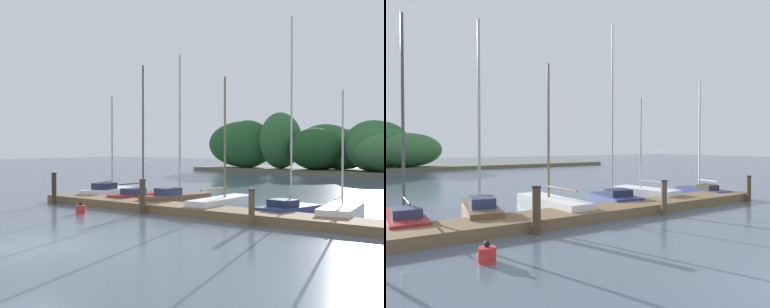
# 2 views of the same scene
# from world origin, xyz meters

# --- Properties ---
(dock_pier) EXTENTS (18.96, 1.80, 0.35)m
(dock_pier) POSITION_xyz_m (0.00, 8.42, 0.17)
(dock_pier) COLOR brown
(dock_pier) RESTS_ON ground
(sailboat_1) EXTENTS (1.21, 3.83, 7.10)m
(sailboat_1) POSITION_xyz_m (-5.70, 10.54, 0.37)
(sailboat_1) COLOR maroon
(sailboat_1) RESTS_ON ground
(sailboat_2) EXTENTS (1.78, 4.06, 7.36)m
(sailboat_2) POSITION_xyz_m (-3.18, 10.45, 0.41)
(sailboat_2) COLOR brown
(sailboat_2) RESTS_ON ground
(sailboat_3) EXTENTS (1.32, 4.53, 6.04)m
(sailboat_3) POSITION_xyz_m (-0.34, 10.28, 0.34)
(sailboat_3) COLOR white
(sailboat_3) RESTS_ON ground
(sailboat_4) EXTENTS (1.83, 3.16, 8.25)m
(sailboat_4) POSITION_xyz_m (2.96, 10.24, 0.35)
(sailboat_4) COLOR navy
(sailboat_4) RESTS_ON ground
(sailboat_5) EXTENTS (1.83, 3.72, 5.11)m
(sailboat_5) POSITION_xyz_m (5.07, 10.57, 0.32)
(sailboat_5) COLOR white
(sailboat_5) RESTS_ON ground
(sailboat_6) EXTENTS (1.40, 3.29, 6.16)m
(sailboat_6) POSITION_xyz_m (8.71, 9.84, 0.36)
(sailboat_6) COLOR navy
(sailboat_6) RESTS_ON ground
(mooring_piling_1) EXTENTS (0.30, 0.30, 1.47)m
(mooring_piling_1) POSITION_xyz_m (-2.49, 7.25, 0.74)
(mooring_piling_1) COLOR #4C3D28
(mooring_piling_1) RESTS_ON ground
(mooring_piling_2) EXTENTS (0.26, 0.26, 1.36)m
(mooring_piling_2) POSITION_xyz_m (2.99, 7.20, 0.68)
(mooring_piling_2) COLOR brown
(mooring_piling_2) RESTS_ON ground
(mooring_piling_3) EXTENTS (0.24, 0.24, 1.24)m
(mooring_piling_3) POSITION_xyz_m (9.02, 7.34, 0.63)
(mooring_piling_3) COLOR #4C3D28
(mooring_piling_3) RESTS_ON ground
(channel_buoy_0) EXTENTS (0.41, 0.41, 0.50)m
(channel_buoy_0) POSITION_xyz_m (-4.59, 5.61, 0.19)
(channel_buoy_0) COLOR red
(channel_buoy_0) RESTS_ON ground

